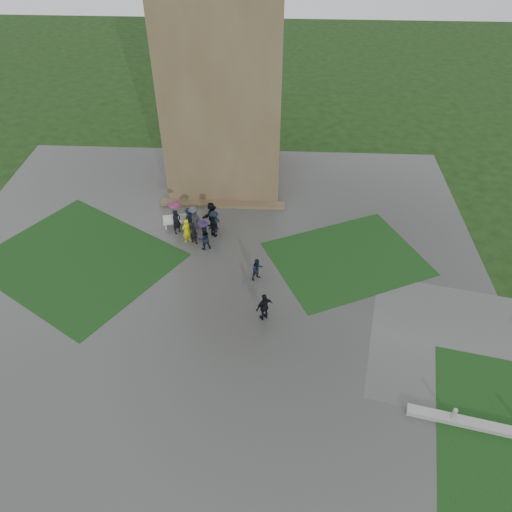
{
  "coord_description": "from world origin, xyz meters",
  "views": [
    {
      "loc": [
        3.99,
        -19.39,
        20.48
      ],
      "look_at": [
        2.79,
        3.56,
        1.2
      ],
      "focal_mm": 35.0,
      "sensor_mm": 36.0,
      "label": 1
    }
  ],
  "objects_px": {
    "tower": "(224,59)",
    "bench": "(175,221)",
    "pedestrian_mid": "(257,269)",
    "pedestrian_near": "(264,307)"
  },
  "relations": [
    {
      "from": "pedestrian_near",
      "to": "bench",
      "type": "bearing_deg",
      "value": -87.54
    },
    {
      "from": "tower",
      "to": "pedestrian_near",
      "type": "relative_size",
      "value": 10.05
    },
    {
      "from": "bench",
      "to": "pedestrian_mid",
      "type": "xyz_separation_m",
      "value": [
        5.89,
        -4.95,
        0.28
      ]
    },
    {
      "from": "tower",
      "to": "pedestrian_mid",
      "type": "bearing_deg",
      "value": -76.49
    },
    {
      "from": "pedestrian_mid",
      "to": "pedestrian_near",
      "type": "distance_m",
      "value": 3.28
    },
    {
      "from": "bench",
      "to": "pedestrian_near",
      "type": "xyz_separation_m",
      "value": [
        6.43,
        -8.18,
        0.43
      ]
    },
    {
      "from": "pedestrian_mid",
      "to": "pedestrian_near",
      "type": "relative_size",
      "value": 0.82
    },
    {
      "from": "tower",
      "to": "bench",
      "type": "distance_m",
      "value": 11.54
    },
    {
      "from": "tower",
      "to": "bench",
      "type": "relative_size",
      "value": 11.14
    },
    {
      "from": "pedestrian_mid",
      "to": "bench",
      "type": "bearing_deg",
      "value": 104.28
    }
  ]
}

